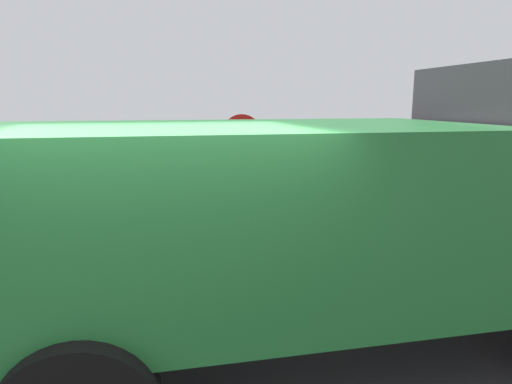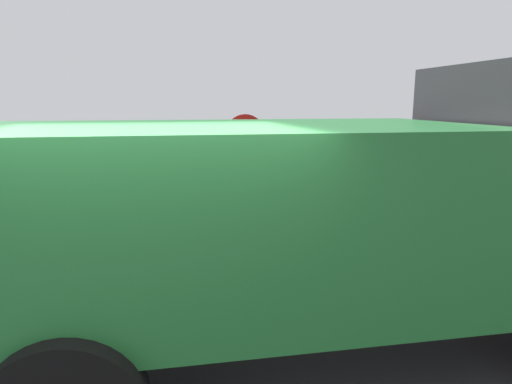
# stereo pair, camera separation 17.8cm
# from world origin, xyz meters

# --- Properties ---
(sidewalk_curb) EXTENTS (36.00, 5.00, 0.15)m
(sidewalk_curb) POSITION_xyz_m (0.00, 6.50, 0.07)
(sidewalk_curb) COLOR #ADA89E
(sidewalk_curb) RESTS_ON ground
(fire_hydrant) EXTENTS (0.26, 0.58, 0.76)m
(fire_hydrant) POSITION_xyz_m (-0.46, 4.84, 0.56)
(fire_hydrant) COLOR red
(fire_hydrant) RESTS_ON sidewalk_curb
(loose_tire) EXTENTS (1.26, 0.66, 1.27)m
(loose_tire) POSITION_xyz_m (-0.66, 4.48, 0.79)
(loose_tire) COLOR black
(loose_tire) RESTS_ON sidewalk_curb
(stop_sign) EXTENTS (0.76, 0.08, 2.24)m
(stop_sign) POSITION_xyz_m (1.69, 4.64, 1.70)
(stop_sign) COLOR gray
(stop_sign) RESTS_ON sidewalk_curb
(dump_truck_green) EXTENTS (7.10, 3.04, 3.00)m
(dump_truck_green) POSITION_xyz_m (1.92, 0.49, 1.61)
(dump_truck_green) COLOR #237033
(dump_truck_green) RESTS_ON ground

